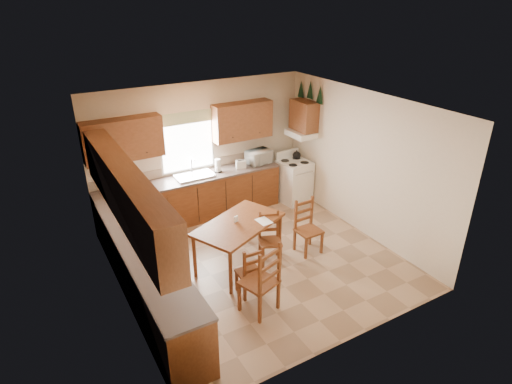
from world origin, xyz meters
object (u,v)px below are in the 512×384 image
stove (294,182)px  chair_near_left (249,269)px  chair_far_right (309,228)px  microwave (259,157)px  chair_far_left (270,239)px  dining_table (239,244)px  chair_near_right (259,278)px

stove → chair_near_left: bearing=-141.7°
chair_near_left → chair_far_right: (1.47, 0.49, 0.06)m
stove → microwave: 0.99m
microwave → chair_far_left: microwave is taller
microwave → stove: bearing=-32.4°
dining_table → chair_near_right: size_ratio=1.34×
chair_far_right → chair_far_left: bearing=171.4°
dining_table → chair_near_left: 0.78m
stove → chair_near_right: 3.71m
microwave → chair_near_left: (-1.72, -2.65, -0.63)m
chair_far_left → chair_far_right: bearing=14.0°
dining_table → chair_near_left: bearing=-130.8°
stove → chair_near_left: stove is taller
microwave → chair_near_right: size_ratio=0.42×
microwave → chair_far_left: 2.37m
chair_near_right → chair_far_left: chair_near_right is taller
microwave → chair_far_right: (-0.25, -2.16, -0.57)m
dining_table → chair_near_left: size_ratio=1.75×
stove → chair_near_right: (-2.50, -2.74, 0.11)m
chair_near_left → chair_far_left: 0.93m
chair_far_left → chair_far_right: 0.75m
microwave → dining_table: 2.51m
chair_near_right → chair_far_right: chair_near_right is taller
microwave → dining_table: size_ratio=0.32×
chair_near_left → chair_far_left: bearing=-138.9°
stove → microwave: microwave is taller
stove → microwave: (-0.71, 0.32, 0.61)m
chair_far_left → chair_far_right: (0.74, -0.09, 0.05)m
microwave → chair_near_left: microwave is taller
chair_far_left → chair_near_left: bearing=-120.1°
chair_near_right → chair_far_left: size_ratio=1.27×
microwave → chair_far_right: size_ratio=0.49×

